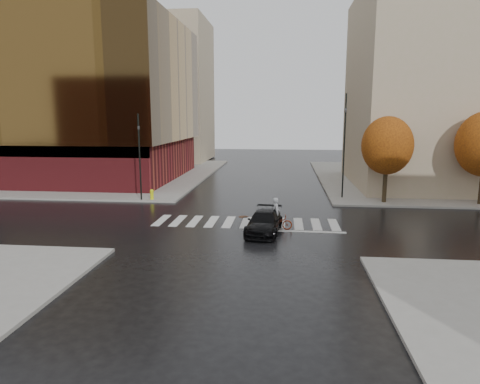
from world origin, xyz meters
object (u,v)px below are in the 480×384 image
at_px(sedan, 264,222).
at_px(fire_hydrant, 152,194).
at_px(traffic_light_nw, 139,152).
at_px(traffic_light_ne, 345,138).
at_px(cyclist, 277,219).

relative_size(sedan, fire_hydrant, 5.42).
height_order(traffic_light_nw, fire_hydrant, traffic_light_nw).
height_order(traffic_light_ne, fire_hydrant, traffic_light_ne).
bearing_deg(cyclist, sedan, 133.24).
height_order(sedan, traffic_light_ne, traffic_light_ne).
relative_size(cyclist, fire_hydrant, 2.37).
height_order(sedan, fire_hydrant, sedan).
height_order(cyclist, traffic_light_ne, traffic_light_ne).
relative_size(cyclist, traffic_light_ne, 0.23).
height_order(cyclist, fire_hydrant, cyclist).
bearing_deg(fire_hydrant, traffic_light_nw, -165.95).
distance_m(sedan, fire_hydrant, 12.46).
distance_m(cyclist, traffic_light_ne, 12.00).
bearing_deg(traffic_light_ne, cyclist, 84.04).
bearing_deg(cyclist, fire_hydrant, 48.70).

